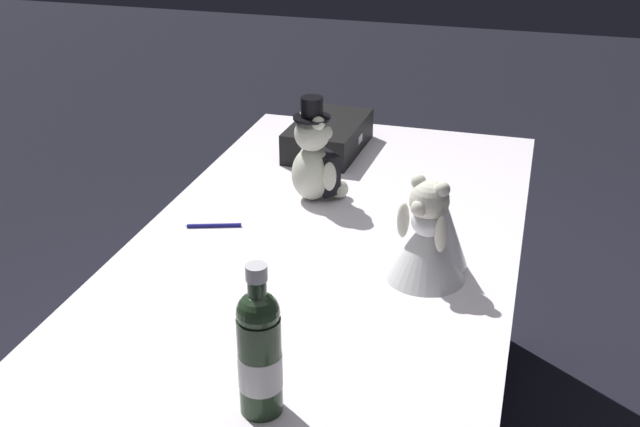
% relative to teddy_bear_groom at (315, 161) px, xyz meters
% --- Properties ---
extents(reception_table, '(1.85, 0.93, 0.79)m').
position_rel_teddy_bear_groom_xyz_m(reception_table, '(-0.29, -0.10, -0.50)').
color(reception_table, white).
rests_on(reception_table, ground_plane).
extents(teddy_bear_groom, '(0.16, 0.15, 0.29)m').
position_rel_teddy_bear_groom_xyz_m(teddy_bear_groom, '(0.00, 0.00, 0.00)').
color(teddy_bear_groom, beige).
rests_on(teddy_bear_groom, reception_table).
extents(teddy_bear_bride, '(0.23, 0.20, 0.24)m').
position_rel_teddy_bear_groom_xyz_m(teddy_bear_bride, '(-0.33, -0.36, -0.01)').
color(teddy_bear_bride, white).
rests_on(teddy_bear_bride, reception_table).
extents(champagne_bottle, '(0.08, 0.08, 0.29)m').
position_rel_teddy_bear_groom_xyz_m(champagne_bottle, '(-0.87, -0.16, 0.01)').
color(champagne_bottle, '#253A23').
rests_on(champagne_bottle, reception_table).
extents(signing_pen, '(0.05, 0.14, 0.01)m').
position_rel_teddy_bear_groom_xyz_m(signing_pen, '(-0.25, 0.20, -0.10)').
color(signing_pen, navy).
rests_on(signing_pen, reception_table).
extents(gift_case_black, '(0.34, 0.21, 0.09)m').
position_rel_teddy_bear_groom_xyz_m(gift_case_black, '(0.35, 0.06, -0.06)').
color(gift_case_black, black).
rests_on(gift_case_black, reception_table).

